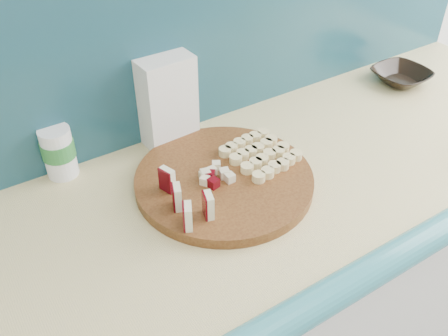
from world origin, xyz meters
TOP-DOWN VIEW (x-y plane):
  - backsplash at (0.10, 1.79)m, footprint 2.20×0.02m
  - cutting_board at (0.21, 1.54)m, footprint 0.42×0.42m
  - apple_wedges at (0.09, 1.49)m, footprint 0.07×0.15m
  - apple_chunks at (0.19, 1.54)m, footprint 0.06×0.06m
  - banana_slices at (0.32, 1.55)m, footprint 0.15×0.15m
  - brown_bowl at (0.88, 1.65)m, footprint 0.16×0.16m
  - flour_bag at (0.20, 1.76)m, footprint 0.13×0.09m
  - canister at (-0.06, 1.76)m, footprint 0.07×0.07m
  - banana_peel at (0.21, 1.72)m, footprint 0.25×0.21m

SIDE VIEW (x-z plane):
  - banana_peel at x=0.21m, z-range 0.91..0.92m
  - cutting_board at x=0.21m, z-range 0.91..0.93m
  - brown_bowl at x=0.88m, z-range 0.91..0.95m
  - banana_slices at x=0.32m, z-range 0.93..0.95m
  - apple_chunks at x=0.19m, z-range 0.93..0.95m
  - apple_wedges at x=0.09m, z-range 0.93..0.99m
  - canister at x=-0.06m, z-range 0.91..1.03m
  - flour_bag at x=0.20m, z-range 0.91..1.12m
  - backsplash at x=0.10m, z-range 0.91..1.41m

